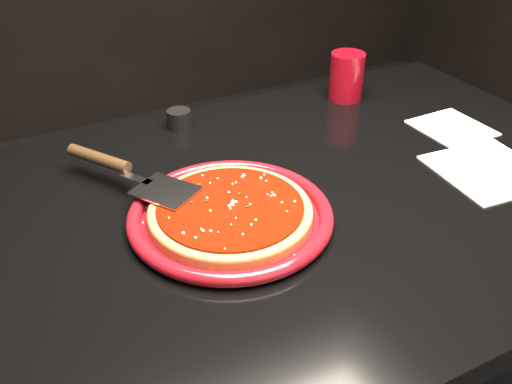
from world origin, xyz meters
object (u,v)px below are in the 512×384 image
(cup, at_px, (347,76))
(table, at_px, (293,349))
(plate, at_px, (230,216))
(ramekin, at_px, (179,119))
(pizza_server, at_px, (131,171))

(cup, bearing_deg, table, -135.02)
(plate, distance_m, cup, 0.53)
(table, relative_size, plate, 3.78)
(ramekin, bearing_deg, plate, -98.02)
(table, xyz_separation_m, ramekin, (-0.09, 0.33, 0.39))
(plate, relative_size, pizza_server, 1.01)
(table, relative_size, pizza_server, 3.82)
(cup, xyz_separation_m, ramekin, (-0.38, 0.04, -0.03))
(plate, relative_size, ramekin, 6.61)
(plate, xyz_separation_m, pizza_server, (-0.11, 0.15, 0.03))
(table, height_order, pizza_server, pizza_server)
(pizza_server, xyz_separation_m, ramekin, (0.16, 0.19, -0.02))
(ramekin, bearing_deg, table, -74.68)
(table, relative_size, cup, 11.58)
(plate, xyz_separation_m, cup, (0.43, 0.31, 0.04))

